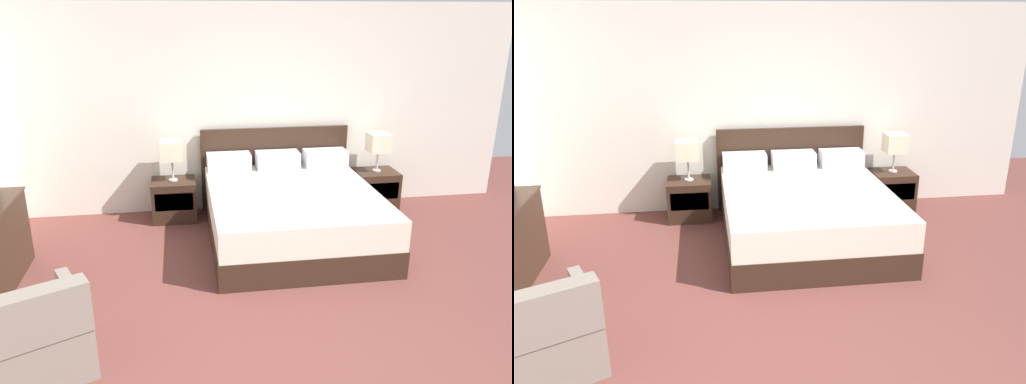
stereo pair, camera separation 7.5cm
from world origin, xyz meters
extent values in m
cube|color=silver|center=(0.00, 3.51, 1.27)|extent=(6.89, 0.06, 2.54)
cube|color=#332116|center=(0.37, 2.36, 0.14)|extent=(1.80, 2.07, 0.28)
cube|color=beige|center=(0.37, 2.36, 0.44)|extent=(1.78, 2.05, 0.31)
cube|color=#332116|center=(0.37, 3.41, 0.53)|extent=(1.87, 0.05, 1.05)
cube|color=silver|center=(-0.24, 3.22, 0.69)|extent=(0.53, 0.28, 0.20)
cube|color=silver|center=(0.37, 3.22, 0.69)|extent=(0.53, 0.28, 0.20)
cube|color=silver|center=(0.97, 3.22, 0.69)|extent=(0.53, 0.28, 0.20)
cube|color=#332116|center=(-0.92, 3.20, 0.25)|extent=(0.53, 0.45, 0.49)
cube|color=black|center=(-0.92, 2.98, 0.30)|extent=(0.45, 0.01, 0.22)
cube|color=#332116|center=(1.65, 3.20, 0.25)|extent=(0.53, 0.45, 0.49)
cube|color=black|center=(1.65, 2.98, 0.30)|extent=(0.45, 0.01, 0.22)
cylinder|color=#B7B7BC|center=(-0.92, 3.20, 0.50)|extent=(0.11, 0.11, 0.02)
cylinder|color=#B7B7BC|center=(-0.92, 3.20, 0.63)|extent=(0.02, 0.02, 0.24)
cube|color=beige|center=(-0.92, 3.20, 0.87)|extent=(0.26, 0.26, 0.23)
cylinder|color=#B7B7BC|center=(1.65, 3.20, 0.50)|extent=(0.11, 0.11, 0.02)
cylinder|color=#B7B7BC|center=(1.65, 3.20, 0.63)|extent=(0.02, 0.02, 0.24)
cube|color=beige|center=(1.65, 3.20, 0.87)|extent=(0.26, 0.26, 0.23)
cube|color=#70665B|center=(-1.88, 0.50, 0.20)|extent=(0.90, 0.90, 0.40)
cube|color=#70665B|center=(-1.77, 0.26, 0.58)|extent=(0.68, 0.43, 0.36)
cube|color=#70665B|center=(-1.62, 0.63, 0.49)|extent=(0.35, 0.60, 0.18)
camera|label=1|loc=(-0.79, -2.62, 2.37)|focal=35.00mm
camera|label=2|loc=(-0.72, -2.63, 2.37)|focal=35.00mm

